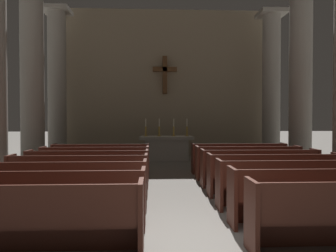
{
  "coord_description": "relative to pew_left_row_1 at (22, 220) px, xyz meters",
  "views": [
    {
      "loc": [
        -0.55,
        -4.03,
        1.72
      ],
      "look_at": [
        0.0,
        7.74,
        1.46
      ],
      "focal_mm": 34.3,
      "sensor_mm": 36.0,
      "label": 1
    }
  ],
  "objects": [
    {
      "name": "apse_with_cross",
      "position": [
        2.16,
        11.2,
        2.95
      ],
      "size": [
        10.45,
        0.46,
        6.84
      ],
      "color": "gray",
      "rests_on": "ground"
    },
    {
      "name": "pew_left_row_6",
      "position": [
        0.0,
        5.03,
        0.0
      ],
      "size": [
        2.98,
        0.5,
        0.95
      ],
      "color": "#4C2319",
      "rests_on": "ground"
    },
    {
      "name": "column_left_fourth",
      "position": [
        -2.45,
        9.81,
        2.63
      ],
      "size": [
        1.15,
        1.15,
        6.38
      ],
      "color": "#9E998E",
      "rests_on": "ground"
    },
    {
      "name": "candlestick_inner_right",
      "position": [
        2.46,
        9.17,
        0.77
      ],
      "size": [
        0.16,
        0.16,
        0.72
      ],
      "color": "#B79338",
      "rests_on": "altar"
    },
    {
      "name": "column_left_third",
      "position": [
        -2.45,
        7.02,
        2.63
      ],
      "size": [
        1.15,
        1.15,
        6.38
      ],
      "color": "#9E998E",
      "rests_on": "ground"
    },
    {
      "name": "column_right_third",
      "position": [
        6.77,
        7.02,
        2.63
      ],
      "size": [
        1.15,
        1.15,
        6.38
      ],
      "color": "#9E998E",
      "rests_on": "ground"
    },
    {
      "name": "column_right_fourth",
      "position": [
        6.77,
        9.81,
        2.63
      ],
      "size": [
        1.15,
        1.15,
        6.38
      ],
      "color": "#9E998E",
      "rests_on": "ground"
    },
    {
      "name": "candlestick_outer_left",
      "position": [
        1.31,
        9.17,
        0.77
      ],
      "size": [
        0.16,
        0.16,
        0.72
      ],
      "color": "#B79338",
      "rests_on": "altar"
    },
    {
      "name": "pew_left_row_2",
      "position": [
        0.0,
        1.01,
        0.0
      ],
      "size": [
        2.98,
        0.5,
        0.95
      ],
      "color": "#4C2319",
      "rests_on": "ground"
    },
    {
      "name": "pew_left_row_5",
      "position": [
        0.0,
        4.02,
        0.0
      ],
      "size": [
        2.98,
        0.5,
        0.95
      ],
      "color": "#4C2319",
      "rests_on": "ground"
    },
    {
      "name": "pew_right_row_2",
      "position": [
        4.32,
        1.01,
        0.0
      ],
      "size": [
        2.98,
        0.5,
        0.95
      ],
      "color": "#4C2319",
      "rests_on": "ground"
    },
    {
      "name": "pew_right_row_3",
      "position": [
        4.32,
        2.01,
        0.0
      ],
      "size": [
        2.98,
        0.5,
        0.95
      ],
      "color": "#4C2319",
      "rests_on": "ground"
    },
    {
      "name": "pew_left_row_4",
      "position": [
        0.0,
        3.02,
        0.0
      ],
      "size": [
        2.98,
        0.5,
        0.95
      ],
      "color": "#4C2319",
      "rests_on": "ground"
    },
    {
      "name": "pew_right_row_4",
      "position": [
        4.32,
        3.02,
        0.0
      ],
      "size": [
        2.98,
        0.5,
        0.95
      ],
      "color": "#4C2319",
      "rests_on": "ground"
    },
    {
      "name": "pew_left_row_3",
      "position": [
        0.0,
        2.01,
        0.0
      ],
      "size": [
        2.98,
        0.5,
        0.95
      ],
      "color": "#4C2319",
      "rests_on": "ground"
    },
    {
      "name": "candlestick_outer_right",
      "position": [
        3.01,
        9.17,
        0.77
      ],
      "size": [
        0.16,
        0.16,
        0.72
      ],
      "color": "#B79338",
      "rests_on": "altar"
    },
    {
      "name": "altar",
      "position": [
        2.16,
        9.17,
        0.06
      ],
      "size": [
        2.2,
        0.9,
        1.01
      ],
      "color": "#A8A399",
      "rests_on": "ground"
    },
    {
      "name": "pew_left_row_1",
      "position": [
        0.0,
        0.0,
        0.0
      ],
      "size": [
        2.98,
        0.5,
        0.95
      ],
      "color": "#4C2319",
      "rests_on": "ground"
    },
    {
      "name": "pew_right_row_5",
      "position": [
        4.32,
        4.02,
        0.0
      ],
      "size": [
        2.98,
        0.5,
        0.95
      ],
      "color": "#4C2319",
      "rests_on": "ground"
    },
    {
      "name": "candlestick_inner_left",
      "position": [
        1.86,
        9.17,
        0.77
      ],
      "size": [
        0.16,
        0.16,
        0.72
      ],
      "color": "#B79338",
      "rests_on": "altar"
    },
    {
      "name": "pew_right_row_7",
      "position": [
        4.32,
        6.03,
        0.0
      ],
      "size": [
        2.98,
        0.5,
        0.95
      ],
      "color": "#4C2319",
      "rests_on": "ground"
    },
    {
      "name": "pew_right_row_6",
      "position": [
        4.32,
        5.03,
        0.0
      ],
      "size": [
        2.98,
        0.5,
        0.95
      ],
      "color": "#4C2319",
      "rests_on": "ground"
    },
    {
      "name": "pew_left_row_7",
      "position": [
        0.0,
        6.03,
        0.0
      ],
      "size": [
        2.98,
        0.5,
        0.95
      ],
      "color": "#4C2319",
      "rests_on": "ground"
    }
  ]
}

